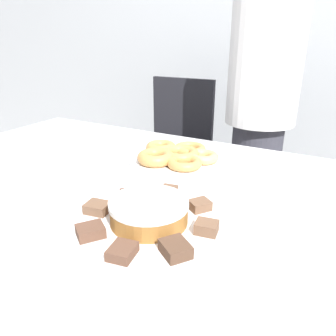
{
  "coord_description": "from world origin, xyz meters",
  "views": [
    {
      "loc": [
        0.39,
        -0.71,
        1.14
      ],
      "look_at": [
        -0.03,
        0.06,
        0.79
      ],
      "focal_mm": 35.0,
      "sensor_mm": 36.0,
      "label": 1
    }
  ],
  "objects_px": {
    "office_chair_left": "(172,161)",
    "plate_donuts": "(180,160)",
    "frosted_cake": "(149,211)",
    "napkin": "(42,155)",
    "plate_cake": "(149,223)",
    "person_standing": "(261,109)"
  },
  "relations": [
    {
      "from": "office_chair_left",
      "to": "plate_donuts",
      "type": "height_order",
      "value": "office_chair_left"
    },
    {
      "from": "office_chair_left",
      "to": "plate_cake",
      "type": "relative_size",
      "value": 2.49
    },
    {
      "from": "plate_donuts",
      "to": "frosted_cake",
      "type": "relative_size",
      "value": 1.96
    },
    {
      "from": "office_chair_left",
      "to": "napkin",
      "type": "distance_m",
      "value": 0.92
    },
    {
      "from": "napkin",
      "to": "frosted_cake",
      "type": "bearing_deg",
      "value": -20.03
    },
    {
      "from": "frosted_cake",
      "to": "napkin",
      "type": "distance_m",
      "value": 0.64
    },
    {
      "from": "plate_donuts",
      "to": "frosted_cake",
      "type": "height_order",
      "value": "frosted_cake"
    },
    {
      "from": "plate_cake",
      "to": "frosted_cake",
      "type": "relative_size",
      "value": 1.99
    },
    {
      "from": "person_standing",
      "to": "plate_cake",
      "type": "xyz_separation_m",
      "value": [
        -0.01,
        -0.99,
        -0.09
      ]
    },
    {
      "from": "person_standing",
      "to": "plate_cake",
      "type": "relative_size",
      "value": 4.27
    },
    {
      "from": "plate_cake",
      "to": "plate_donuts",
      "type": "bearing_deg",
      "value": 106.76
    },
    {
      "from": "office_chair_left",
      "to": "plate_donuts",
      "type": "bearing_deg",
      "value": -60.33
    },
    {
      "from": "plate_cake",
      "to": "napkin",
      "type": "relative_size",
      "value": 2.77
    },
    {
      "from": "office_chair_left",
      "to": "person_standing",
      "type": "bearing_deg",
      "value": -10.68
    },
    {
      "from": "office_chair_left",
      "to": "plate_cake",
      "type": "bearing_deg",
      "value": -65.12
    },
    {
      "from": "plate_cake",
      "to": "plate_donuts",
      "type": "xyz_separation_m",
      "value": [
        -0.12,
        0.41,
        0.0
      ]
    },
    {
      "from": "plate_cake",
      "to": "person_standing",
      "type": "bearing_deg",
      "value": 89.66
    },
    {
      "from": "frosted_cake",
      "to": "napkin",
      "type": "xyz_separation_m",
      "value": [
        -0.6,
        0.22,
        -0.03
      ]
    },
    {
      "from": "frosted_cake",
      "to": "plate_donuts",
      "type": "bearing_deg",
      "value": 106.76
    },
    {
      "from": "office_chair_left",
      "to": "plate_donuts",
      "type": "xyz_separation_m",
      "value": [
        0.39,
        -0.67,
        0.3
      ]
    },
    {
      "from": "plate_donuts",
      "to": "napkin",
      "type": "xyz_separation_m",
      "value": [
        -0.47,
        -0.19,
        -0.0
      ]
    },
    {
      "from": "person_standing",
      "to": "napkin",
      "type": "bearing_deg",
      "value": -127.98
    }
  ]
}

